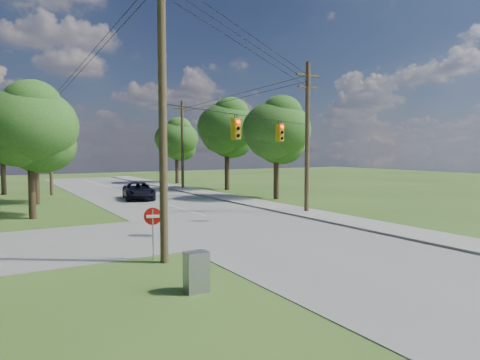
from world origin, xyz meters
TOP-DOWN VIEW (x-y plane):
  - ground at (0.00, 0.00)m, footprint 140.00×140.00m
  - main_road at (2.00, 5.00)m, footprint 10.00×100.00m
  - sidewalk_east at (8.70, 5.00)m, footprint 2.60×100.00m
  - pole_sw at (-4.60, 0.40)m, footprint 2.00×0.32m
  - pole_ne at (8.90, 8.00)m, footprint 2.00×0.32m
  - pole_north_e at (8.90, 30.00)m, footprint 2.00×0.32m
  - pole_north_w at (-5.00, 30.00)m, footprint 2.00×0.32m
  - power_lines at (1.50, 11.54)m, footprint 13.93×29.62m
  - traffic_signals at (2.55, 4.43)m, footprint 4.91×3.27m
  - tree_w_near at (-8.00, 15.00)m, footprint 6.00×6.00m
  - tree_w_mid at (-7.00, 23.00)m, footprint 6.40×6.40m
  - tree_w_far at (-9.00, 33.00)m, footprint 6.00×6.00m
  - tree_e_near at (12.00, 16.00)m, footprint 6.20×6.20m
  - tree_e_mid at (12.50, 26.00)m, footprint 6.60×6.60m
  - tree_e_far at (11.50, 38.00)m, footprint 5.80×5.80m
  - car_main_north at (1.19, 21.96)m, footprint 3.45×5.74m
  - control_cabinet at (-5.02, -3.45)m, footprint 0.72×0.53m
  - do_not_enter_sign at (-4.85, 1.00)m, footprint 0.69×0.24m

SIDE VIEW (x-z plane):
  - ground at x=0.00m, z-range 0.00..0.00m
  - main_road at x=2.00m, z-range 0.00..0.03m
  - sidewalk_east at x=8.70m, z-range 0.00..0.12m
  - control_cabinet at x=-5.02m, z-range 0.00..1.28m
  - car_main_north at x=1.19m, z-range 0.03..1.52m
  - do_not_enter_sign at x=-4.85m, z-range 0.50..2.63m
  - pole_north_e at x=8.90m, z-range 0.13..10.13m
  - pole_north_w at x=-5.00m, z-range 0.13..10.13m
  - pole_ne at x=8.90m, z-range 0.22..10.72m
  - traffic_signals at x=2.55m, z-range 4.97..6.02m
  - tree_e_far at x=11.50m, z-range 1.76..10.08m
  - tree_w_near at x=-8.00m, z-range 1.72..10.12m
  - pole_sw at x=-4.60m, z-range 0.23..12.23m
  - tree_w_far at x=-9.00m, z-range 1.89..10.62m
  - tree_e_near at x=12.00m, z-range 1.85..10.66m
  - tree_w_mid at x=-7.00m, z-range 1.97..11.19m
  - tree_e_mid at x=12.50m, z-range 2.09..11.73m
  - power_lines at x=1.50m, z-range 6.69..11.62m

